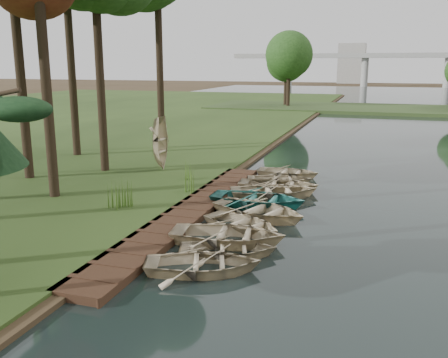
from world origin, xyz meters
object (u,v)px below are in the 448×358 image
(rowboat_0, at_px, (203,261))
(rowboat_2, at_px, (228,232))
(boardwalk, at_px, (189,212))
(stored_rowboat, at_px, (162,164))
(rowboat_1, at_px, (228,247))

(rowboat_0, distance_m, rowboat_2, 2.47)
(boardwalk, bearing_deg, stored_rowboat, 122.56)
(rowboat_0, xyz_separation_m, rowboat_1, (0.33, 1.40, -0.03))
(rowboat_0, bearing_deg, stored_rowboat, 10.56)
(rowboat_0, bearing_deg, rowboat_1, -32.40)
(boardwalk, distance_m, rowboat_2, 3.65)
(rowboat_1, height_order, rowboat_2, rowboat_2)
(boardwalk, distance_m, rowboat_1, 4.69)
(boardwalk, bearing_deg, rowboat_2, -47.48)
(rowboat_2, bearing_deg, rowboat_1, -169.72)
(boardwalk, height_order, rowboat_1, rowboat_1)
(rowboat_1, bearing_deg, rowboat_0, 148.86)
(boardwalk, xyz_separation_m, stored_rowboat, (-4.20, 6.58, 0.45))
(boardwalk, distance_m, stored_rowboat, 7.81)
(rowboat_0, relative_size, rowboat_1, 1.11)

